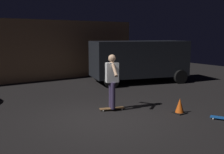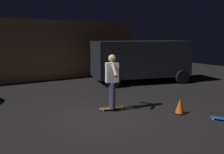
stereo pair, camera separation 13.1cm
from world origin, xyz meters
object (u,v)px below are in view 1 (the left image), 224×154
parked_van (139,59)px  skateboard_ridden (112,108)px  skater (112,77)px  traffic_cone (180,106)px

parked_van → skateboard_ridden: size_ratio=6.14×
parked_van → skater: 5.12m
traffic_cone → parked_van: bearing=63.8°
parked_van → traffic_cone: size_ratio=10.73×
parked_van → skater: (-3.85, -3.36, -0.12)m
skater → traffic_cone: 2.21m
skateboard_ridden → traffic_cone: traffic_cone is taller
parked_van → skateboard_ridden: bearing=-138.9°
skateboard_ridden → skater: 0.98m
parked_van → skater: bearing=-138.9°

